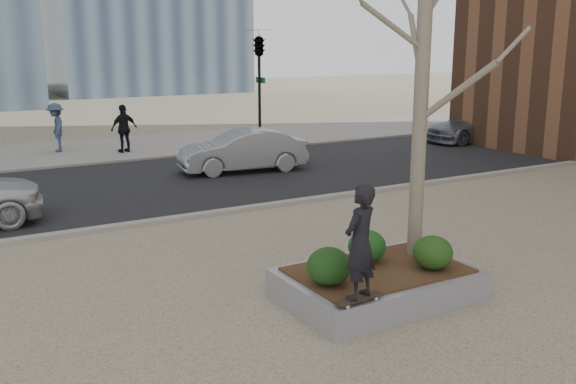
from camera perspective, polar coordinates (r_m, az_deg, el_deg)
ground at (r=10.00m, az=3.31°, el=-10.44°), size 120.00×120.00×0.00m
street at (r=18.78m, az=-13.66°, el=0.48°), size 60.00×8.00×0.02m
far_sidewalk at (r=25.47m, az=-18.19°, el=3.45°), size 60.00×6.00×0.02m
planter at (r=10.46m, az=7.96°, el=-8.13°), size 3.00×2.00×0.45m
planter_mulch at (r=10.38m, az=8.00°, el=-6.87°), size 2.70×1.70×0.04m
sycamore_tree at (r=10.64m, az=11.91°, el=11.74°), size 2.80×2.80×6.60m
shrub_left at (r=9.56m, az=3.67°, el=-6.60°), size 0.66×0.66×0.56m
shrub_middle at (r=10.59m, az=7.03°, el=-4.80°), size 0.62×0.62×0.53m
shrub_right at (r=10.44m, az=12.75°, el=-5.27°), size 0.63×0.63×0.54m
skateboard at (r=9.14m, az=6.29°, el=-9.53°), size 0.79×0.26×0.08m
skateboarder at (r=8.85m, az=6.43°, el=-4.45°), size 0.69×0.58×1.62m
car_silver at (r=20.33m, az=-4.04°, el=3.69°), size 4.17×1.97×1.32m
car_third at (r=27.73m, az=16.16°, el=5.67°), size 4.38×1.81×1.27m
pedestrian_b at (r=25.47m, az=-19.91°, el=5.42°), size 0.83×1.26×1.82m
pedestrian_c at (r=24.60m, az=-14.36°, el=5.49°), size 1.11×0.66×1.77m
traffic_light_far at (r=25.13m, az=-2.56°, el=9.11°), size 0.60×2.48×4.50m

